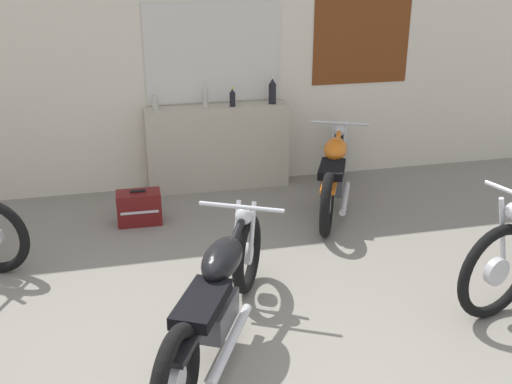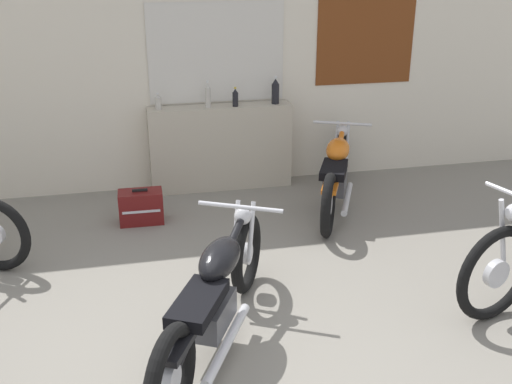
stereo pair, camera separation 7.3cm
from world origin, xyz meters
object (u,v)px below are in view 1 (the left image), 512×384
motorcycle_black (218,296)px  bottle_right_center (272,91)px  hard_case_darkred (139,208)px  bottle_center (232,98)px  bottle_leftmost (155,102)px  motorcycle_orange (334,171)px  bottle_left_center (205,96)px

motorcycle_black → bottle_right_center: bearing=68.7°
bottle_right_center → hard_case_darkred: (-1.55, -0.77, -0.92)m
bottle_center → motorcycle_black: bearing=-103.4°
bottle_leftmost → motorcycle_black: 3.02m
hard_case_darkred → motorcycle_orange: bearing=-0.9°
bottle_leftmost → bottle_center: size_ratio=0.84×
bottle_left_center → hard_case_darkred: (-0.80, -0.75, -0.91)m
bottle_leftmost → bottle_center: bottle_center is taller
bottle_center → motorcycle_black: size_ratio=0.11×
bottle_left_center → motorcycle_orange: (1.21, -0.78, -0.69)m
bottle_leftmost → bottle_right_center: bearing=-0.8°
bottle_right_center → motorcycle_black: bearing=-111.3°
motorcycle_orange → bottle_leftmost: bearing=154.8°
motorcycle_black → bottle_center: bearing=76.6°
bottle_leftmost → bottle_center: (0.83, -0.05, 0.02)m
bottle_center → hard_case_darkred: bottle_center is taller
motorcycle_black → hard_case_darkred: motorcycle_black is taller
bottle_center → motorcycle_orange: (0.91, -0.77, -0.65)m
bottle_left_center → hard_case_darkred: bearing=-136.9°
motorcycle_orange → hard_case_darkred: motorcycle_orange is taller
motorcycle_orange → motorcycle_black: (-1.60, -2.14, 0.01)m
bottle_center → hard_case_darkred: bearing=-146.0°
bottle_center → motorcycle_black: bottle_center is taller
bottle_right_center → hard_case_darkred: 1.96m
bottle_right_center → motorcycle_black: (-1.15, -2.94, -0.69)m
bottle_left_center → hard_case_darkred: bottle_left_center is taller
bottle_center → motorcycle_orange: 1.36m
bottle_center → bottle_right_center: 0.46m
bottle_left_center → bottle_center: 0.30m
motorcycle_black → motorcycle_orange: bearing=53.1°
motorcycle_orange → motorcycle_black: size_ratio=0.97×
bottle_leftmost → motorcycle_orange: 2.03m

